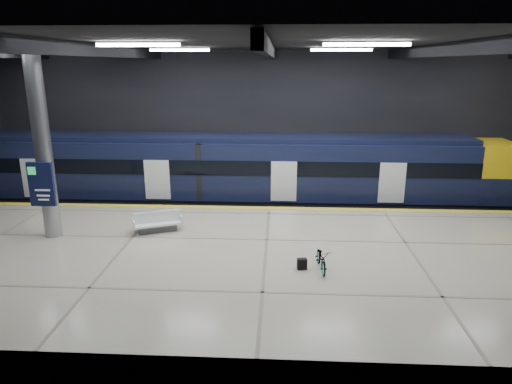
{
  "coord_description": "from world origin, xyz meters",
  "views": [
    {
      "loc": [
        0.44,
        -16.6,
        7.34
      ],
      "look_at": [
        -0.53,
        1.5,
        2.2
      ],
      "focal_mm": 32.0,
      "sensor_mm": 36.0,
      "label": 1
    }
  ],
  "objects": [
    {
      "name": "bench",
      "position": [
        -4.21,
        -0.36,
        1.38
      ],
      "size": [
        1.98,
        1.39,
        0.81
      ],
      "rotation": [
        0.0,
        0.0,
        0.39
      ],
      "color": "#595B60",
      "rests_on": "platform"
    },
    {
      "name": "pannier_bag",
      "position": [
        1.18,
        -3.42,
        1.28
      ],
      "size": [
        0.33,
        0.23,
        0.35
      ],
      "primitive_type": "cube",
      "rotation": [
        0.0,
        0.0,
        0.16
      ],
      "color": "black",
      "rests_on": "platform"
    },
    {
      "name": "platform",
      "position": [
        0.0,
        -2.5,
        0.55
      ],
      "size": [
        30.0,
        11.0,
        1.1
      ],
      "primitive_type": "cube",
      "color": "beige",
      "rests_on": "ground"
    },
    {
      "name": "ground",
      "position": [
        0.0,
        0.0,
        0.0
      ],
      "size": [
        30.0,
        30.0,
        0.0
      ],
      "primitive_type": "plane",
      "color": "black",
      "rests_on": "ground"
    },
    {
      "name": "bicycle",
      "position": [
        1.78,
        -3.42,
        1.47
      ],
      "size": [
        0.61,
        1.45,
        0.74
      ],
      "primitive_type": "imported",
      "rotation": [
        0.0,
        0.0,
        0.09
      ],
      "color": "#99999E",
      "rests_on": "platform"
    },
    {
      "name": "safety_strip",
      "position": [
        0.0,
        2.75,
        1.11
      ],
      "size": [
        30.0,
        0.4,
        0.01
      ],
      "primitive_type": "cube",
      "color": "yellow",
      "rests_on": "platform"
    },
    {
      "name": "train",
      "position": [
        -0.57,
        5.5,
        2.06
      ],
      "size": [
        29.4,
        2.84,
        3.79
      ],
      "color": "black",
      "rests_on": "ground"
    },
    {
      "name": "room_shell",
      "position": [
        -0.0,
        0.0,
        5.72
      ],
      "size": [
        30.1,
        16.1,
        8.05
      ],
      "color": "black",
      "rests_on": "ground"
    },
    {
      "name": "info_column",
      "position": [
        -8.0,
        -1.03,
        4.46
      ],
      "size": [
        0.9,
        0.78,
        6.9
      ],
      "color": "#9EA0A5",
      "rests_on": "platform"
    },
    {
      "name": "rails",
      "position": [
        0.0,
        5.5,
        0.08
      ],
      "size": [
        30.0,
        1.52,
        0.16
      ],
      "color": "gray",
      "rests_on": "ground"
    }
  ]
}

